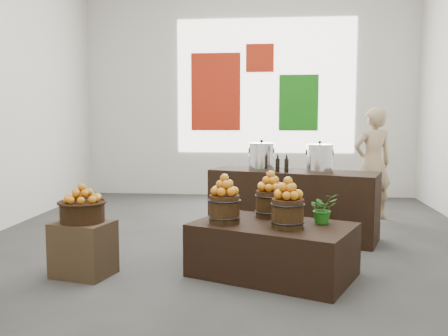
# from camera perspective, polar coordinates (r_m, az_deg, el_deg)

# --- Properties ---
(ground) EXTENTS (7.00, 7.00, 0.00)m
(ground) POSITION_cam_1_polar(r_m,az_deg,el_deg) (5.86, 0.88, -8.52)
(ground) COLOR #3C3C39
(ground) RESTS_ON ground
(back_wall) EXTENTS (6.00, 0.04, 4.00)m
(back_wall) POSITION_cam_1_polar(r_m,az_deg,el_deg) (9.18, 2.84, 9.31)
(back_wall) COLOR beige
(back_wall) RESTS_ON ground
(back_opening) EXTENTS (3.20, 0.02, 2.40)m
(back_opening) POSITION_cam_1_polar(r_m,az_deg,el_deg) (9.15, 4.74, 9.31)
(back_opening) COLOR white
(back_opening) RESTS_ON back_wall
(deco_red_left) EXTENTS (0.90, 0.04, 1.40)m
(deco_red_left) POSITION_cam_1_polar(r_m,az_deg,el_deg) (9.20, -0.95, 8.68)
(deco_red_left) COLOR #A6200C
(deco_red_left) RESTS_ON back_wall
(deco_green_right) EXTENTS (0.70, 0.04, 1.00)m
(deco_green_right) POSITION_cam_1_polar(r_m,az_deg,el_deg) (9.13, 8.52, 7.38)
(deco_green_right) COLOR #14660F
(deco_green_right) RESTS_ON back_wall
(deco_red_upper) EXTENTS (0.50, 0.04, 0.50)m
(deco_red_upper) POSITION_cam_1_polar(r_m,az_deg,el_deg) (9.18, 4.12, 12.43)
(deco_red_upper) COLOR #A6200C
(deco_red_upper) RESTS_ON back_wall
(crate) EXTENTS (0.58, 0.52, 0.50)m
(crate) POSITION_cam_1_polar(r_m,az_deg,el_deg) (4.82, -15.76, -8.87)
(crate) COLOR #4D3924
(crate) RESTS_ON ground
(wicker_basket) EXTENTS (0.40, 0.40, 0.18)m
(wicker_basket) POSITION_cam_1_polar(r_m,az_deg,el_deg) (4.74, -15.88, -4.87)
(wicker_basket) COLOR black
(wicker_basket) RESTS_ON crate
(apples_in_basket) EXTENTS (0.31, 0.31, 0.17)m
(apples_in_basket) POSITION_cam_1_polar(r_m,az_deg,el_deg) (4.71, -15.94, -2.78)
(apples_in_basket) COLOR #A61205
(apples_in_basket) RESTS_ON wicker_basket
(display_table) EXTENTS (1.63, 1.34, 0.49)m
(display_table) POSITION_cam_1_polar(r_m,az_deg,el_deg) (4.66, 5.58, -9.26)
(display_table) COLOR black
(display_table) RESTS_ON ground
(apple_bucket_front_left) EXTENTS (0.28, 0.28, 0.26)m
(apple_bucket_front_left) POSITION_cam_1_polar(r_m,az_deg,el_deg) (4.58, 0.05, -4.73)
(apple_bucket_front_left) COLOR #331D0D
(apple_bucket_front_left) RESTS_ON display_table
(apples_in_bucket_front_left) EXTENTS (0.21, 0.21, 0.19)m
(apples_in_bucket_front_left) POSITION_cam_1_polar(r_m,az_deg,el_deg) (4.54, 0.05, -1.96)
(apples_in_bucket_front_left) COLOR #A61205
(apples_in_bucket_front_left) RESTS_ON apple_bucket_front_left
(apple_bucket_front_right) EXTENTS (0.28, 0.28, 0.26)m
(apple_bucket_front_right) POSITION_cam_1_polar(r_m,az_deg,el_deg) (4.41, 7.28, -5.19)
(apple_bucket_front_right) COLOR #331D0D
(apple_bucket_front_right) RESTS_ON display_table
(apples_in_bucket_front_right) EXTENTS (0.21, 0.21, 0.19)m
(apples_in_bucket_front_right) POSITION_cam_1_polar(r_m,az_deg,el_deg) (4.38, 7.32, -2.31)
(apples_in_bucket_front_right) COLOR #A61205
(apples_in_bucket_front_right) RESTS_ON apple_bucket_front_right
(apple_bucket_rear) EXTENTS (0.28, 0.28, 0.26)m
(apple_bucket_rear) POSITION_cam_1_polar(r_m,az_deg,el_deg) (4.87, 5.31, -4.11)
(apple_bucket_rear) COLOR #331D0D
(apple_bucket_rear) RESTS_ON display_table
(apples_in_bucket_rear) EXTENTS (0.21, 0.21, 0.19)m
(apples_in_bucket_rear) POSITION_cam_1_polar(r_m,az_deg,el_deg) (4.84, 5.34, -1.50)
(apples_in_bucket_rear) COLOR #A61205
(apples_in_bucket_rear) RESTS_ON apple_bucket_rear
(herb_garnish_right) EXTENTS (0.32, 0.30, 0.28)m
(herb_garnish_right) POSITION_cam_1_polar(r_m,az_deg,el_deg) (4.65, 11.22, -4.55)
(herb_garnish_right) COLOR #1A6114
(herb_garnish_right) RESTS_ON display_table
(herb_garnish_left) EXTENTS (0.18, 0.16, 0.28)m
(herb_garnish_left) POSITION_cam_1_polar(r_m,az_deg,el_deg) (4.96, -0.36, -3.77)
(herb_garnish_left) COLOR #1A6114
(herb_garnish_left) RESTS_ON display_table
(counter) EXTENTS (2.08, 1.20, 0.81)m
(counter) POSITION_cam_1_polar(r_m,az_deg,el_deg) (6.10, 7.87, -4.09)
(counter) COLOR black
(counter) RESTS_ON ground
(stock_pot_left) EXTENTS (0.31, 0.31, 0.31)m
(stock_pot_left) POSITION_cam_1_polar(r_m,az_deg,el_deg) (6.15, 4.30, 1.27)
(stock_pot_left) COLOR silver
(stock_pot_left) RESTS_ON counter
(stock_pot_center) EXTENTS (0.31, 0.31, 0.31)m
(stock_pot_center) POSITION_cam_1_polar(r_m,az_deg,el_deg) (5.95, 10.86, 1.03)
(stock_pot_center) COLOR silver
(stock_pot_center) RESTS_ON counter
(oil_cruets) EXTENTS (0.15, 0.10, 0.23)m
(oil_cruets) POSITION_cam_1_polar(r_m,az_deg,el_deg) (5.84, 7.41, 0.59)
(oil_cruets) COLOR black
(oil_cruets) RESTS_ON counter
(shopper) EXTENTS (0.67, 0.54, 1.59)m
(shopper) POSITION_cam_1_polar(r_m,az_deg,el_deg) (7.35, 16.61, 0.48)
(shopper) COLOR #9D8360
(shopper) RESTS_ON ground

